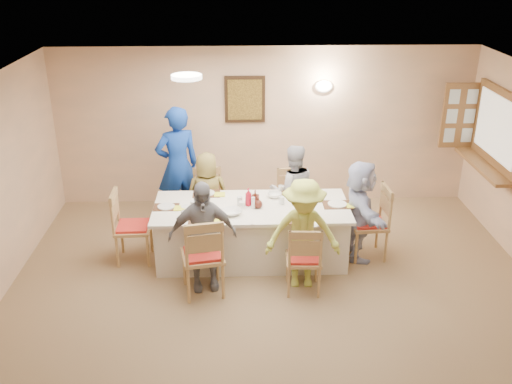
{
  "coord_description": "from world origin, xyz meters",
  "views": [
    {
      "loc": [
        -0.42,
        -5.09,
        3.86
      ],
      "look_at": [
        -0.2,
        1.4,
        1.05
      ],
      "focal_mm": 40.0,
      "sensor_mm": 36.0,
      "label": 1
    }
  ],
  "objects_px": {
    "diner_right_end": "(360,210)",
    "condiment_ketchup": "(248,197)",
    "chair_right_end": "(368,222)",
    "diner_front_right": "(303,234)",
    "diner_back_left": "(208,195)",
    "diner_back_right": "(292,191)",
    "caregiver": "(178,166)",
    "chair_back_left": "(208,202)",
    "chair_front_right": "(304,257)",
    "serving_hatch": "(498,130)",
    "chair_front_left": "(203,254)",
    "chair_back_right": "(291,202)",
    "dining_table": "(251,232)",
    "diner_front_left": "(203,236)",
    "chair_left_end": "(133,226)"
  },
  "relations": [
    {
      "from": "diner_right_end",
      "to": "condiment_ketchup",
      "type": "relative_size",
      "value": 5.74
    },
    {
      "from": "chair_right_end",
      "to": "diner_front_right",
      "type": "xyz_separation_m",
      "value": [
        -0.95,
        -0.68,
        0.2
      ]
    },
    {
      "from": "diner_back_left",
      "to": "condiment_ketchup",
      "type": "distance_m",
      "value": 0.9
    },
    {
      "from": "chair_right_end",
      "to": "diner_back_right",
      "type": "relative_size",
      "value": 0.74
    },
    {
      "from": "caregiver",
      "to": "diner_right_end",
      "type": "bearing_deg",
      "value": 131.84
    },
    {
      "from": "condiment_ketchup",
      "to": "chair_back_left",
      "type": "bearing_deg",
      "value": 126.12
    },
    {
      "from": "chair_back_left",
      "to": "diner_back_left",
      "type": "distance_m",
      "value": 0.2
    },
    {
      "from": "chair_front_right",
      "to": "diner_back_right",
      "type": "bearing_deg",
      "value": -87.44
    },
    {
      "from": "serving_hatch",
      "to": "chair_front_right",
      "type": "distance_m",
      "value": 3.44
    },
    {
      "from": "chair_front_left",
      "to": "diner_back_left",
      "type": "xyz_separation_m",
      "value": [
        0.0,
        1.48,
        0.11
      ]
    },
    {
      "from": "chair_back_right",
      "to": "diner_back_right",
      "type": "xyz_separation_m",
      "value": [
        0.0,
        -0.12,
        0.22
      ]
    },
    {
      "from": "chair_back_right",
      "to": "chair_back_left",
      "type": "bearing_deg",
      "value": 178.43
    },
    {
      "from": "caregiver",
      "to": "diner_back_left",
      "type": "bearing_deg",
      "value": 110.56
    },
    {
      "from": "chair_front_right",
      "to": "diner_front_right",
      "type": "xyz_separation_m",
      "value": [
        0.0,
        0.12,
        0.25
      ]
    },
    {
      "from": "serving_hatch",
      "to": "chair_front_left",
      "type": "height_order",
      "value": "serving_hatch"
    },
    {
      "from": "chair_front_left",
      "to": "diner_back_right",
      "type": "distance_m",
      "value": 1.91
    },
    {
      "from": "caregiver",
      "to": "chair_front_left",
      "type": "bearing_deg",
      "value": 79.8
    },
    {
      "from": "diner_back_right",
      "to": "dining_table",
      "type": "bearing_deg",
      "value": 42.31
    },
    {
      "from": "diner_back_right",
      "to": "condiment_ketchup",
      "type": "distance_m",
      "value": 0.93
    },
    {
      "from": "chair_front_left",
      "to": "diner_back_right",
      "type": "height_order",
      "value": "diner_back_right"
    },
    {
      "from": "serving_hatch",
      "to": "diner_front_left",
      "type": "height_order",
      "value": "serving_hatch"
    },
    {
      "from": "chair_right_end",
      "to": "caregiver",
      "type": "relative_size",
      "value": 0.56
    },
    {
      "from": "diner_right_end",
      "to": "diner_back_right",
      "type": "bearing_deg",
      "value": 48.02
    },
    {
      "from": "chair_front_left",
      "to": "chair_back_right",
      "type": "bearing_deg",
      "value": -137.74
    },
    {
      "from": "chair_back_right",
      "to": "chair_front_left",
      "type": "xyz_separation_m",
      "value": [
        -1.2,
        -1.6,
        0.06
      ]
    },
    {
      "from": "chair_left_end",
      "to": "caregiver",
      "type": "bearing_deg",
      "value": -24.92
    },
    {
      "from": "serving_hatch",
      "to": "chair_back_right",
      "type": "relative_size",
      "value": 1.66
    },
    {
      "from": "serving_hatch",
      "to": "chair_front_left",
      "type": "relative_size",
      "value": 1.45
    },
    {
      "from": "dining_table",
      "to": "diner_front_right",
      "type": "bearing_deg",
      "value": -48.58
    },
    {
      "from": "dining_table",
      "to": "caregiver",
      "type": "relative_size",
      "value": 1.42
    },
    {
      "from": "dining_table",
      "to": "condiment_ketchup",
      "type": "distance_m",
      "value": 0.5
    },
    {
      "from": "diner_front_right",
      "to": "condiment_ketchup",
      "type": "xyz_separation_m",
      "value": [
        -0.64,
        0.71,
        0.18
      ]
    },
    {
      "from": "serving_hatch",
      "to": "diner_front_right",
      "type": "height_order",
      "value": "serving_hatch"
    },
    {
      "from": "serving_hatch",
      "to": "condiment_ketchup",
      "type": "bearing_deg",
      "value": -167.73
    },
    {
      "from": "chair_left_end",
      "to": "chair_right_end",
      "type": "bearing_deg",
      "value": -91.42
    },
    {
      "from": "chair_back_left",
      "to": "chair_right_end",
      "type": "xyz_separation_m",
      "value": [
        2.15,
        -0.8,
        0.03
      ]
    },
    {
      "from": "diner_front_right",
      "to": "serving_hatch",
      "type": "bearing_deg",
      "value": 28.94
    },
    {
      "from": "chair_right_end",
      "to": "diner_back_left",
      "type": "relative_size",
      "value": 0.8
    },
    {
      "from": "chair_front_left",
      "to": "condiment_ketchup",
      "type": "relative_size",
      "value": 4.36
    },
    {
      "from": "diner_back_right",
      "to": "diner_back_left",
      "type": "bearing_deg",
      "value": -6.27
    },
    {
      "from": "chair_back_left",
      "to": "diner_right_end",
      "type": "distance_m",
      "value": 2.18
    },
    {
      "from": "diner_right_end",
      "to": "caregiver",
      "type": "height_order",
      "value": "caregiver"
    },
    {
      "from": "serving_hatch",
      "to": "diner_back_left",
      "type": "xyz_separation_m",
      "value": [
        -4.06,
        -0.11,
        -0.88
      ]
    },
    {
      "from": "caregiver",
      "to": "chair_back_right",
      "type": "bearing_deg",
      "value": 144.83
    },
    {
      "from": "chair_front_right",
      "to": "diner_front_left",
      "type": "xyz_separation_m",
      "value": [
        -1.2,
        0.12,
        0.24
      ]
    },
    {
      "from": "chair_left_end",
      "to": "chair_front_left",
      "type": "bearing_deg",
      "value": -131.52
    },
    {
      "from": "chair_front_right",
      "to": "condiment_ketchup",
      "type": "bearing_deg",
      "value": -49.89
    },
    {
      "from": "dining_table",
      "to": "diner_front_left",
      "type": "distance_m",
      "value": 0.96
    },
    {
      "from": "chair_left_end",
      "to": "diner_front_left",
      "type": "distance_m",
      "value": 1.18
    },
    {
      "from": "caregiver",
      "to": "condiment_ketchup",
      "type": "distance_m",
      "value": 1.51
    }
  ]
}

